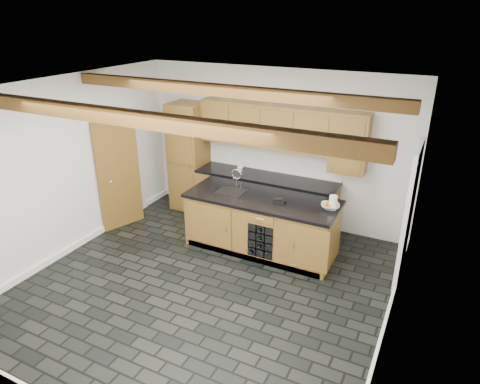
# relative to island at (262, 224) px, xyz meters

# --- Properties ---
(ground) EXTENTS (5.00, 5.00, 0.00)m
(ground) POSITION_rel_island_xyz_m (-0.31, -1.28, -0.46)
(ground) COLOR black
(ground) RESTS_ON ground
(room_shell) EXTENTS (5.01, 5.00, 5.00)m
(room_shell) POSITION_rel_island_xyz_m (-0.39, -0.75, 1.06)
(room_shell) COLOR white
(room_shell) RESTS_ON ground
(back_cabinetry) EXTENTS (3.65, 0.62, 2.20)m
(back_cabinetry) POSITION_rel_island_xyz_m (-0.68, 0.95, 0.51)
(back_cabinetry) COLOR olive
(back_cabinetry) RESTS_ON ground
(island) EXTENTS (2.48, 0.96, 0.93)m
(island) POSITION_rel_island_xyz_m (0.00, 0.00, 0.00)
(island) COLOR olive
(island) RESTS_ON ground
(faucet) EXTENTS (0.45, 0.40, 0.34)m
(faucet) POSITION_rel_island_xyz_m (-0.56, 0.05, 0.50)
(faucet) COLOR black
(faucet) RESTS_ON island
(kitchen_scale) EXTENTS (0.20, 0.13, 0.06)m
(kitchen_scale) POSITION_rel_island_xyz_m (0.30, -0.02, 0.49)
(kitchen_scale) COLOR black
(kitchen_scale) RESTS_ON island
(fruit_bowl) EXTENTS (0.35, 0.35, 0.07)m
(fruit_bowl) POSITION_rel_island_xyz_m (1.07, 0.10, 0.50)
(fruit_bowl) COLOR beige
(fruit_bowl) RESTS_ON island
(fruit_cluster) EXTENTS (0.16, 0.17, 0.07)m
(fruit_cluster) POSITION_rel_island_xyz_m (1.07, 0.10, 0.54)
(fruit_cluster) COLOR red
(fruit_cluster) RESTS_ON fruit_bowl
(paper_towel) EXTENTS (0.12, 0.12, 0.22)m
(paper_towel) POSITION_rel_island_xyz_m (1.11, 0.09, 0.57)
(paper_towel) COLOR white
(paper_towel) RESTS_ON island
(mug) EXTENTS (0.11, 0.11, 0.10)m
(mug) POSITION_rel_island_xyz_m (-0.84, 0.90, 0.52)
(mug) COLOR white
(mug) RESTS_ON back_cabinetry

